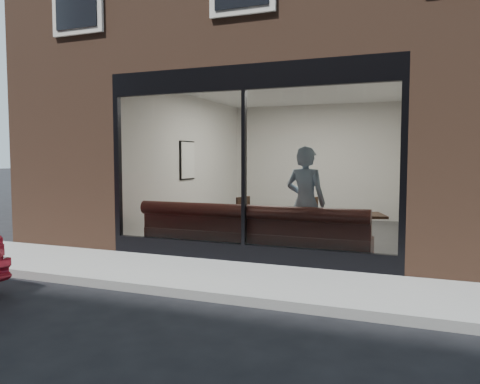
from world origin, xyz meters
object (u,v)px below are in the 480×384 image
at_px(cafe_chair_right, 304,233).
at_px(person, 306,203).
at_px(banquette, 252,244).
at_px(cafe_table_left, 229,208).
at_px(cafe_chair_left, 235,232).
at_px(cafe_table_right, 363,215).

bearing_deg(cafe_chair_right, person, 114.74).
bearing_deg(banquette, cafe_table_left, 134.06).
bearing_deg(person, cafe_table_left, -7.84).
bearing_deg(cafe_chair_left, cafe_table_right, -175.05).
bearing_deg(cafe_table_right, cafe_table_left, 176.14).
relative_size(banquette, cafe_chair_left, 9.77).
xyz_separation_m(banquette, cafe_table_right, (1.78, 0.62, 0.52)).
height_order(person, cafe_table_right, person).
bearing_deg(cafe_table_left, cafe_chair_left, 88.61).
distance_m(banquette, person, 1.16).
xyz_separation_m(cafe_table_left, cafe_chair_left, (0.01, 0.31, -0.50)).
height_order(banquette, cafe_chair_left, banquette).
xyz_separation_m(person, cafe_table_right, (0.92, 0.34, -0.21)).
height_order(banquette, cafe_table_right, cafe_table_right).
distance_m(cafe_table_left, cafe_chair_left, 0.59).
relative_size(banquette, cafe_chair_right, 9.30).
height_order(person, cafe_table_left, person).
relative_size(cafe_table_left, cafe_table_right, 0.95).
relative_size(cafe_table_left, cafe_chair_right, 1.51).
distance_m(person, cafe_chair_left, 1.95).
bearing_deg(cafe_chair_right, banquette, 79.53).
bearing_deg(cafe_chair_right, cafe_table_left, 37.27).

